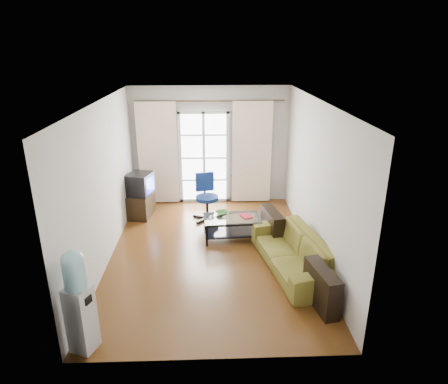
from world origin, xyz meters
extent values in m
plane|color=brown|center=(0.00, 0.00, 0.00)|extent=(5.20, 5.20, 0.00)
plane|color=white|center=(0.00, 0.00, 2.70)|extent=(5.20, 5.20, 0.00)
cube|color=beige|center=(0.00, 2.60, 1.35)|extent=(3.60, 0.02, 2.70)
cube|color=beige|center=(0.00, -2.60, 1.35)|extent=(3.60, 0.02, 2.70)
cube|color=beige|center=(-1.80, 0.00, 1.35)|extent=(0.02, 5.20, 2.70)
cube|color=beige|center=(1.80, 0.00, 1.35)|extent=(0.02, 5.20, 2.70)
cube|color=white|center=(-0.15, 2.56, 1.07)|extent=(1.01, 0.02, 2.04)
cube|color=white|center=(-0.15, 2.54, 1.07)|extent=(1.16, 0.06, 2.15)
cylinder|color=#4C3F2D|center=(0.00, 2.50, 2.38)|extent=(3.30, 0.04, 0.04)
cube|color=#FFEDCD|center=(-1.20, 2.48, 1.20)|extent=(0.90, 0.07, 2.35)
cube|color=#FFEDCD|center=(0.95, 2.48, 1.20)|extent=(0.90, 0.07, 2.35)
cube|color=gray|center=(0.80, 2.50, 0.33)|extent=(0.64, 0.12, 0.64)
imported|color=brown|center=(1.35, -0.57, 0.31)|extent=(2.40, 1.60, 0.61)
cube|color=silver|center=(0.39, 0.57, 0.43)|extent=(1.11, 0.68, 0.01)
cube|color=black|center=(0.39, 0.57, 0.13)|extent=(1.05, 0.62, 0.01)
cube|color=black|center=(-0.09, 0.26, 0.21)|extent=(0.04, 0.04, 0.43)
cube|color=black|center=(0.92, 0.33, 0.21)|extent=(0.04, 0.04, 0.43)
cube|color=black|center=(-0.13, 0.81, 0.21)|extent=(0.04, 0.04, 0.43)
cube|color=black|center=(0.88, 0.88, 0.21)|extent=(0.04, 0.04, 0.43)
imported|color=#328C42|center=(0.21, 0.72, 0.47)|extent=(0.44, 0.44, 0.06)
imported|color=maroon|center=(0.59, 0.57, 0.45)|extent=(0.37, 0.38, 0.02)
cube|color=black|center=(0.24, 0.74, 0.44)|extent=(0.16, 0.11, 0.02)
cube|color=black|center=(-1.54, 1.73, 0.25)|extent=(0.57, 0.76, 0.51)
cube|color=black|center=(-1.52, 1.72, 0.74)|extent=(0.59, 0.62, 0.47)
cube|color=#0C19E5|center=(-1.29, 1.65, 0.74)|extent=(0.13, 0.39, 0.35)
cube|color=black|center=(-1.72, 1.78, 0.74)|extent=(0.23, 0.37, 0.31)
cylinder|color=black|center=(-0.09, 1.48, 0.25)|extent=(0.05, 0.05, 0.50)
cylinder|color=navy|center=(-0.09, 1.48, 0.49)|extent=(0.48, 0.48, 0.08)
cube|color=navy|center=(-0.13, 1.69, 0.78)|extent=(0.39, 0.14, 0.41)
cube|color=silver|center=(-1.60, -2.35, 0.44)|extent=(0.36, 0.36, 0.88)
cylinder|color=#91CEE0|center=(-1.60, -2.35, 1.06)|extent=(0.27, 0.27, 0.35)
sphere|color=#91CEE0|center=(-1.60, -2.35, 1.23)|extent=(0.27, 0.27, 0.27)
cube|color=black|center=(-1.47, -2.40, 0.74)|extent=(0.08, 0.12, 0.09)
camera|label=1|loc=(-0.02, -6.39, 3.56)|focal=32.00mm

